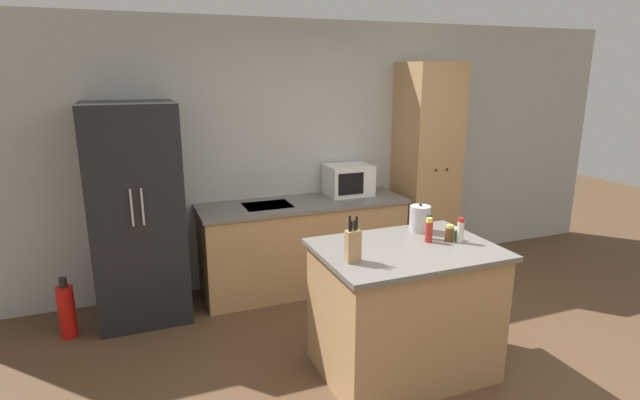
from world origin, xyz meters
The scene contains 15 objects.
ground_plane centered at (0.00, 0.00, 0.00)m, with size 14.00×14.00×0.00m, color brown.
wall_back centered at (0.00, 2.33, 1.30)m, with size 7.20×0.06×2.60m.
refrigerator centered at (-1.83, 1.95, 0.94)m, with size 0.74×0.72×1.87m.
back_counter centered at (-0.31, 1.99, 0.44)m, with size 2.02×0.66×0.89m.
pantry_cabinet centered at (1.09, 2.03, 1.10)m, with size 0.55×0.57×2.20m.
kitchen_island centered at (-0.14, 0.37, 0.47)m, with size 1.22×0.88×0.94m.
microwave centered at (0.21, 2.10, 1.04)m, with size 0.45×0.37×0.31m.
knife_block centered at (-0.60, 0.26, 1.05)m, with size 0.09×0.06×0.31m.
spice_bottle_tall_dark centered at (0.27, 0.37, 0.98)m, with size 0.04×0.04×0.09m.
spice_bottle_short_red centered at (0.10, 0.47, 1.02)m, with size 0.05×0.05×0.17m.
spice_bottle_amber_oil centered at (0.06, 0.41, 1.02)m, with size 0.05×0.05×0.18m.
spice_bottle_green_herb centered at (0.26, 0.32, 1.03)m, with size 0.05×0.05×0.18m.
spice_bottle_pale_salt centered at (0.21, 0.37, 1.00)m, with size 0.06×0.06×0.12m.
kettle centered at (0.14, 0.65, 1.04)m, with size 0.16×0.16×0.22m.
fire_extinguisher centered at (-2.43, 1.76, 0.23)m, with size 0.13×0.13×0.52m.
Camera 1 is at (-1.88, -2.41, 2.11)m, focal length 28.00 mm.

